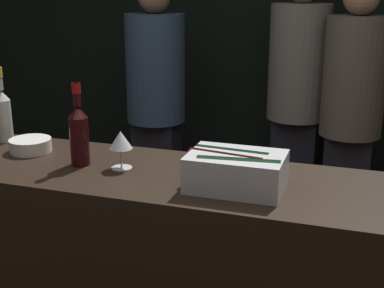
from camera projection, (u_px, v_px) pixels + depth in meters
name	position (u px, v px, depth m)	size (l,w,h in m)	color
wall_back_chalkboard	(285.00, 24.00, 3.91)	(6.40, 0.06, 2.80)	black
ice_bin_with_bottles	(235.00, 169.00, 1.89)	(0.35, 0.24, 0.13)	silver
bowl_white	(30.00, 145.00, 2.32)	(0.18, 0.18, 0.06)	silver
wine_glass	(121.00, 141.00, 2.08)	(0.09, 0.09, 0.15)	silver
red_wine_bottle_tall	(79.00, 132.00, 2.12)	(0.08, 0.08, 0.33)	black
rose_wine_bottle	(2.00, 112.00, 2.44)	(0.08, 0.08, 0.34)	#B2B7AD
person_in_hoodie	(352.00, 108.00, 3.27)	(0.37, 0.37, 1.72)	black
person_blond_tee	(156.00, 97.00, 3.63)	(0.40, 0.40, 1.71)	black
person_grey_polo	(297.00, 93.00, 3.54)	(0.39, 0.39, 1.78)	black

